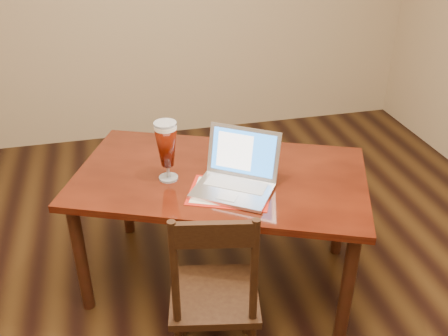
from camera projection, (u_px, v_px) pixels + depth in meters
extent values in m
cube|color=#50180A|center=(220.00, 177.00, 2.53)|extent=(1.66, 1.32, 0.04)
cylinder|color=#34140D|center=(81.00, 259.00, 2.51)|extent=(0.06, 0.06, 0.65)
cylinder|color=#34140D|center=(347.00, 289.00, 2.32)|extent=(0.06, 0.06, 0.65)
cylinder|color=#34140D|center=(125.00, 188.00, 3.09)|extent=(0.06, 0.06, 0.65)
cylinder|color=#34140D|center=(341.00, 208.00, 2.90)|extent=(0.06, 0.06, 0.65)
cube|color=#B31C10|center=(230.00, 193.00, 2.37)|extent=(0.46, 0.40, 0.00)
cube|color=silver|center=(230.00, 192.00, 2.37)|extent=(0.41, 0.35, 0.00)
cube|color=silver|center=(232.00, 191.00, 2.37)|extent=(0.44, 0.41, 0.02)
cube|color=silver|center=(236.00, 184.00, 2.40)|extent=(0.31, 0.26, 0.00)
cube|color=silver|center=(227.00, 197.00, 2.31)|extent=(0.11, 0.10, 0.00)
cube|color=silver|center=(243.00, 152.00, 2.43)|extent=(0.34, 0.26, 0.24)
cube|color=blue|center=(243.00, 153.00, 2.43)|extent=(0.29, 0.22, 0.20)
cube|color=white|center=(235.00, 151.00, 2.44)|extent=(0.18, 0.14, 0.17)
cylinder|color=silver|center=(169.00, 178.00, 2.49)|extent=(0.09, 0.09, 0.01)
cylinder|color=silver|center=(168.00, 171.00, 2.47)|extent=(0.02, 0.02, 0.07)
cylinder|color=white|center=(165.00, 127.00, 2.35)|extent=(0.11, 0.11, 0.02)
cylinder|color=silver|center=(165.00, 124.00, 2.34)|extent=(0.11, 0.11, 0.01)
cylinder|color=silver|center=(217.00, 144.00, 2.77)|extent=(0.06, 0.06, 0.04)
cylinder|color=silver|center=(230.00, 145.00, 2.76)|extent=(0.06, 0.06, 0.04)
cube|color=black|center=(214.00, 296.00, 2.19)|extent=(0.45, 0.43, 0.04)
cylinder|color=black|center=(182.00, 306.00, 2.41)|extent=(0.04, 0.04, 0.37)
cylinder|color=black|center=(246.00, 304.00, 2.42)|extent=(0.04, 0.04, 0.37)
cylinder|color=black|center=(174.00, 273.00, 1.93)|extent=(0.03, 0.03, 0.49)
cylinder|color=black|center=(254.00, 271.00, 1.94)|extent=(0.03, 0.03, 0.49)
cube|color=black|center=(214.00, 235.00, 1.84)|extent=(0.31, 0.09, 0.11)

